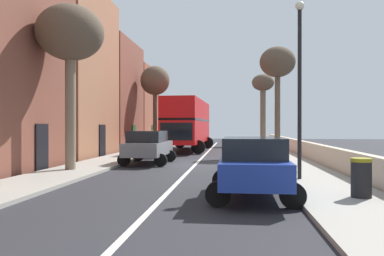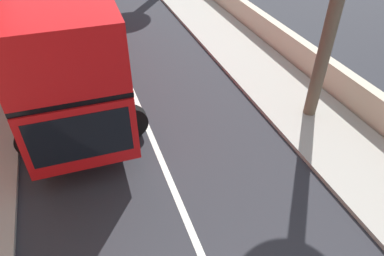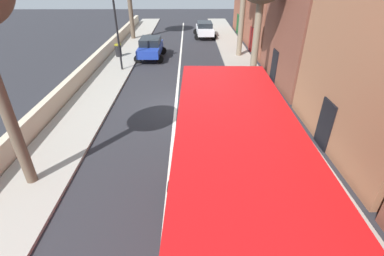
{
  "view_description": "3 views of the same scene",
  "coord_description": "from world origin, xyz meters",
  "px_view_note": "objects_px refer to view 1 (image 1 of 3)",
  "views": [
    {
      "loc": [
        1.95,
        -20.4,
        1.99
      ],
      "look_at": [
        -0.59,
        3.66,
        1.88
      ],
      "focal_mm": 36.41,
      "sensor_mm": 36.0,
      "label": 1
    },
    {
      "loc": [
        -1.55,
        -0.85,
        6.49
      ],
      "look_at": [
        0.82,
        5.72,
        1.02
      ],
      "focal_mm": 32.75,
      "sensor_mm": 36.0,
      "label": 2
    },
    {
      "loc": [
        -0.76,
        14.05,
        6.78
      ],
      "look_at": [
        -0.85,
        6.11,
        2.15
      ],
      "focal_mm": 25.84,
      "sensor_mm": 36.0,
      "label": 3
    }
  ],
  "objects_px": {
    "street_tree_right_1": "(263,88)",
    "street_tree_right_5": "(278,65)",
    "street_tree_left_4": "(155,82)",
    "double_decker_bus": "(188,122)",
    "litter_bin_right": "(361,178)",
    "lamppost_right": "(300,75)",
    "parked_car_grey_left_1": "(148,145)",
    "parked_car_blue_right_0": "(253,164)",
    "street_tree_left_2": "(70,36)"
  },
  "relations": [
    {
      "from": "street_tree_right_1",
      "to": "street_tree_right_5",
      "type": "distance_m",
      "value": 14.89
    },
    {
      "from": "street_tree_right_1",
      "to": "street_tree_left_4",
      "type": "relative_size",
      "value": 1.03
    },
    {
      "from": "double_decker_bus",
      "to": "litter_bin_right",
      "type": "relative_size",
      "value": 10.82
    },
    {
      "from": "street_tree_left_4",
      "to": "lamppost_right",
      "type": "relative_size",
      "value": 1.14
    },
    {
      "from": "parked_car_grey_left_1",
      "to": "litter_bin_right",
      "type": "height_order",
      "value": "parked_car_grey_left_1"
    },
    {
      "from": "parked_car_blue_right_0",
      "to": "litter_bin_right",
      "type": "xyz_separation_m",
      "value": [
        2.8,
        -0.19,
        -0.31
      ]
    },
    {
      "from": "parked_car_grey_left_1",
      "to": "street_tree_left_4",
      "type": "bearing_deg",
      "value": 100.0
    },
    {
      "from": "double_decker_bus",
      "to": "street_tree_right_5",
      "type": "bearing_deg",
      "value": -35.32
    },
    {
      "from": "street_tree_left_2",
      "to": "street_tree_right_5",
      "type": "distance_m",
      "value": 14.49
    },
    {
      "from": "street_tree_right_1",
      "to": "street_tree_left_4",
      "type": "height_order",
      "value": "street_tree_right_1"
    },
    {
      "from": "double_decker_bus",
      "to": "street_tree_left_4",
      "type": "xyz_separation_m",
      "value": [
        -3.2,
        2.33,
        3.53
      ]
    },
    {
      "from": "street_tree_left_4",
      "to": "litter_bin_right",
      "type": "bearing_deg",
      "value": -66.2
    },
    {
      "from": "street_tree_left_2",
      "to": "street_tree_left_4",
      "type": "relative_size",
      "value": 1.0
    },
    {
      "from": "street_tree_right_1",
      "to": "lamppost_right",
      "type": "relative_size",
      "value": 1.17
    },
    {
      "from": "double_decker_bus",
      "to": "street_tree_left_2",
      "type": "bearing_deg",
      "value": -102.62
    },
    {
      "from": "parked_car_blue_right_0",
      "to": "parked_car_grey_left_1",
      "type": "distance_m",
      "value": 10.6
    },
    {
      "from": "street_tree_left_2",
      "to": "litter_bin_right",
      "type": "relative_size",
      "value": 6.91
    },
    {
      "from": "street_tree_left_4",
      "to": "street_tree_left_2",
      "type": "bearing_deg",
      "value": -90.65
    },
    {
      "from": "litter_bin_right",
      "to": "street_tree_right_1",
      "type": "bearing_deg",
      "value": 90.38
    },
    {
      "from": "street_tree_left_2",
      "to": "lamppost_right",
      "type": "distance_m",
      "value": 9.85
    },
    {
      "from": "parked_car_grey_left_1",
      "to": "street_tree_right_5",
      "type": "distance_m",
      "value": 11.16
    },
    {
      "from": "street_tree_left_4",
      "to": "lamppost_right",
      "type": "height_order",
      "value": "street_tree_left_4"
    },
    {
      "from": "parked_car_grey_left_1",
      "to": "street_tree_right_1",
      "type": "bearing_deg",
      "value": 70.5
    },
    {
      "from": "street_tree_right_5",
      "to": "lamppost_right",
      "type": "height_order",
      "value": "street_tree_right_5"
    },
    {
      "from": "street_tree_right_5",
      "to": "lamppost_right",
      "type": "relative_size",
      "value": 1.15
    },
    {
      "from": "lamppost_right",
      "to": "street_tree_right_1",
      "type": "bearing_deg",
      "value": 88.35
    },
    {
      "from": "parked_car_grey_left_1",
      "to": "street_tree_left_2",
      "type": "bearing_deg",
      "value": -123.6
    },
    {
      "from": "street_tree_left_4",
      "to": "street_tree_right_5",
      "type": "relative_size",
      "value": 0.99
    },
    {
      "from": "street_tree_left_2",
      "to": "litter_bin_right",
      "type": "height_order",
      "value": "street_tree_left_2"
    },
    {
      "from": "parked_car_blue_right_0",
      "to": "lamppost_right",
      "type": "distance_m",
      "value": 4.75
    },
    {
      "from": "parked_car_blue_right_0",
      "to": "street_tree_left_2",
      "type": "height_order",
      "value": "street_tree_left_2"
    },
    {
      "from": "parked_car_grey_left_1",
      "to": "street_tree_left_2",
      "type": "distance_m",
      "value": 6.79
    },
    {
      "from": "street_tree_right_5",
      "to": "lamppost_right",
      "type": "distance_m",
      "value": 12.79
    },
    {
      "from": "street_tree_left_2",
      "to": "lamppost_right",
      "type": "relative_size",
      "value": 1.13
    },
    {
      "from": "litter_bin_right",
      "to": "parked_car_grey_left_1",
      "type": "bearing_deg",
      "value": 129.29
    },
    {
      "from": "street_tree_right_1",
      "to": "street_tree_right_5",
      "type": "height_order",
      "value": "street_tree_right_1"
    },
    {
      "from": "parked_car_blue_right_0",
      "to": "parked_car_grey_left_1",
      "type": "bearing_deg",
      "value": 118.15
    },
    {
      "from": "lamppost_right",
      "to": "double_decker_bus",
      "type": "bearing_deg",
      "value": 109.17
    },
    {
      "from": "street_tree_right_1",
      "to": "litter_bin_right",
      "type": "height_order",
      "value": "street_tree_right_1"
    },
    {
      "from": "lamppost_right",
      "to": "parked_car_blue_right_0",
      "type": "bearing_deg",
      "value": -118.35
    },
    {
      "from": "litter_bin_right",
      "to": "lamppost_right",
      "type": "bearing_deg",
      "value": 105.83
    },
    {
      "from": "double_decker_bus",
      "to": "parked_car_grey_left_1",
      "type": "xyz_separation_m",
      "value": [
        -0.8,
        -11.25,
        -1.37
      ]
    },
    {
      "from": "parked_car_grey_left_1",
      "to": "street_tree_right_1",
      "type": "xyz_separation_m",
      "value": [
        7.59,
        21.44,
        5.02
      ]
    },
    {
      "from": "double_decker_bus",
      "to": "street_tree_left_2",
      "type": "relative_size",
      "value": 1.57
    },
    {
      "from": "street_tree_right_1",
      "to": "lamppost_right",
      "type": "bearing_deg",
      "value": -91.65
    },
    {
      "from": "litter_bin_right",
      "to": "street_tree_left_2",
      "type": "bearing_deg",
      "value": 151.55
    },
    {
      "from": "double_decker_bus",
      "to": "lamppost_right",
      "type": "bearing_deg",
      "value": -70.83
    },
    {
      "from": "street_tree_left_4",
      "to": "litter_bin_right",
      "type": "xyz_separation_m",
      "value": [
        10.2,
        -23.12,
        -5.24
      ]
    },
    {
      "from": "parked_car_blue_right_0",
      "to": "street_tree_right_5",
      "type": "distance_m",
      "value": 16.9
    },
    {
      "from": "street_tree_right_1",
      "to": "street_tree_left_2",
      "type": "relative_size",
      "value": 1.03
    }
  ]
}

